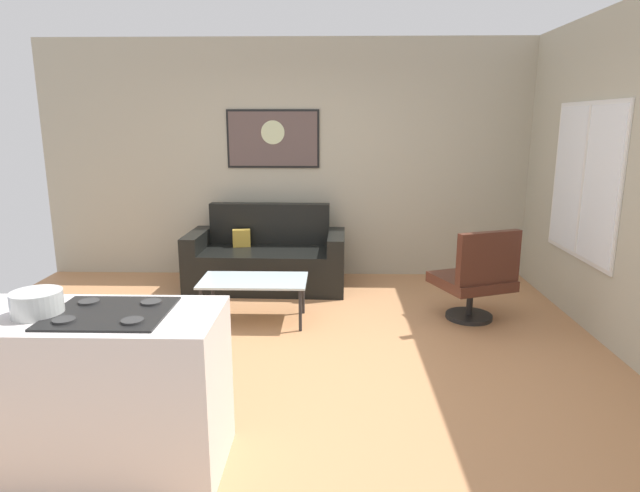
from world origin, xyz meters
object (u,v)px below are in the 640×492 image
(coffee_table, at_px, (254,283))
(mixing_bowl, at_px, (37,304))
(armchair, at_px, (477,278))
(couch, at_px, (267,261))
(wall_painting, at_px, (273,139))

(coffee_table, bearing_deg, mixing_bowl, -108.95)
(armchair, height_order, mixing_bowl, mixing_bowl)
(armchair, bearing_deg, coffee_table, -178.42)
(mixing_bowl, bearing_deg, couch, 77.25)
(couch, bearing_deg, mixing_bowl, -102.75)
(mixing_bowl, xyz_separation_m, wall_painting, (0.80, 3.90, 0.71))
(couch, height_order, wall_painting, wall_painting)
(wall_painting, bearing_deg, coffee_table, -90.84)
(armchair, xyz_separation_m, wall_painting, (-2.06, 1.59, 1.23))
(coffee_table, xyz_separation_m, armchair, (2.09, 0.06, 0.05))
(couch, relative_size, coffee_table, 1.79)
(couch, distance_m, mixing_bowl, 3.51)
(couch, relative_size, mixing_bowl, 6.97)
(couch, height_order, coffee_table, couch)
(coffee_table, distance_m, mixing_bowl, 2.45)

